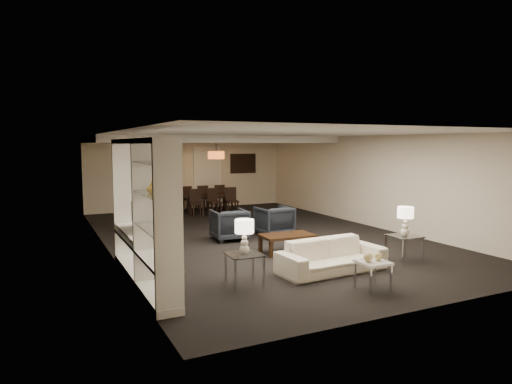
{
  "coord_description": "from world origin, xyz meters",
  "views": [
    {
      "loc": [
        -4.81,
        -9.96,
        2.26
      ],
      "look_at": [
        0.0,
        0.0,
        1.1
      ],
      "focal_mm": 32.0,
      "sensor_mm": 36.0,
      "label": 1
    }
  ],
  "objects": [
    {
      "name": "floor",
      "position": [
        0.0,
        0.0,
        0.0
      ],
      "size": [
        11.0,
        11.0,
        0.0
      ],
      "primitive_type": "plane",
      "color": "black",
      "rests_on": "ground"
    },
    {
      "name": "ceiling",
      "position": [
        0.0,
        0.0,
        2.5
      ],
      "size": [
        7.0,
        11.0,
        0.02
      ],
      "primitive_type": "cube",
      "color": "silver",
      "rests_on": "ground"
    },
    {
      "name": "wall_back",
      "position": [
        0.0,
        5.5,
        1.25
      ],
      "size": [
        7.0,
        0.02,
        2.5
      ],
      "primitive_type": "cube",
      "color": "beige",
      "rests_on": "ground"
    },
    {
      "name": "wall_front",
      "position": [
        0.0,
        -5.5,
        1.25
      ],
      "size": [
        7.0,
        0.02,
        2.5
      ],
      "primitive_type": "cube",
      "color": "beige",
      "rests_on": "ground"
    },
    {
      "name": "wall_left",
      "position": [
        -3.5,
        0.0,
        1.25
      ],
      "size": [
        0.02,
        11.0,
        2.5
      ],
      "primitive_type": "cube",
      "color": "beige",
      "rests_on": "ground"
    },
    {
      "name": "wall_right",
      "position": [
        3.5,
        0.0,
        1.25
      ],
      "size": [
        0.02,
        11.0,
        2.5
      ],
      "primitive_type": "cube",
      "color": "beige",
      "rests_on": "ground"
    },
    {
      "name": "ceiling_soffit",
      "position": [
        0.0,
        3.5,
        2.4
      ],
      "size": [
        7.0,
        4.0,
        0.2
      ],
      "primitive_type": "cube",
      "color": "silver",
      "rests_on": "ceiling"
    },
    {
      "name": "curtains",
      "position": [
        -0.9,
        5.42,
        1.2
      ],
      "size": [
        1.5,
        0.12,
        2.4
      ],
      "primitive_type": "cube",
      "color": "beige",
      "rests_on": "wall_back"
    },
    {
      "name": "door",
      "position": [
        0.7,
        5.47,
        1.05
      ],
      "size": [
        0.9,
        0.05,
        2.1
      ],
      "primitive_type": "cube",
      "color": "silver",
      "rests_on": "wall_back"
    },
    {
      "name": "painting",
      "position": [
        2.1,
        5.46,
        1.55
      ],
      "size": [
        0.95,
        0.04,
        0.65
      ],
      "primitive_type": "cube",
      "color": "#142D38",
      "rests_on": "wall_back"
    },
    {
      "name": "media_unit",
      "position": [
        -3.31,
        -2.6,
        1.18
      ],
      "size": [
        0.38,
        3.4,
        2.35
      ],
      "primitive_type": null,
      "color": "white",
      "rests_on": "wall_left"
    },
    {
      "name": "pendant_light",
      "position": [
        0.3,
        3.5,
        1.92
      ],
      "size": [
        0.52,
        0.52,
        0.24
      ],
      "primitive_type": "cylinder",
      "color": "#D8591E",
      "rests_on": "ceiling_soffit"
    },
    {
      "name": "sofa",
      "position": [
        -0.15,
        -3.41,
        0.29
      ],
      "size": [
        2.01,
        0.87,
        0.58
      ],
      "primitive_type": "imported",
      "rotation": [
        0.0,
        0.0,
        0.05
      ],
      "color": "beige",
      "rests_on": "floor"
    },
    {
      "name": "coffee_table",
      "position": [
        -0.15,
        -1.81,
        0.19
      ],
      "size": [
        1.11,
        0.68,
        0.39
      ],
      "primitive_type": null,
      "rotation": [
        0.0,
        0.0,
        -0.05
      ],
      "color": "black",
      "rests_on": "floor"
    },
    {
      "name": "armchair_left",
      "position": [
        -0.75,
        -0.11,
        0.37
      ],
      "size": [
        0.84,
        0.86,
        0.73
      ],
      "primitive_type": "imported",
      "rotation": [
        0.0,
        0.0,
        3.07
      ],
      "color": "black",
      "rests_on": "floor"
    },
    {
      "name": "armchair_right",
      "position": [
        0.45,
        -0.11,
        0.37
      ],
      "size": [
        0.81,
        0.83,
        0.73
      ],
      "primitive_type": "imported",
      "rotation": [
        0.0,
        0.0,
        3.18
      ],
      "color": "black",
      "rests_on": "floor"
    },
    {
      "name": "side_table_left",
      "position": [
        -1.85,
        -3.41,
        0.25
      ],
      "size": [
        0.58,
        0.58,
        0.51
      ],
      "primitive_type": null,
      "rotation": [
        0.0,
        0.0,
        -0.07
      ],
      "color": "white",
      "rests_on": "floor"
    },
    {
      "name": "side_table_right",
      "position": [
        1.55,
        -3.41,
        0.25
      ],
      "size": [
        0.56,
        0.56,
        0.51
      ],
      "primitive_type": null,
      "rotation": [
        0.0,
        0.0,
        -0.03
      ],
      "color": "silver",
      "rests_on": "floor"
    },
    {
      "name": "table_lamp_left",
      "position": [
        -1.85,
        -3.41,
        0.79
      ],
      "size": [
        0.33,
        0.33,
        0.56
      ],
      "primitive_type": null,
      "rotation": [
        0.0,
        0.0,
        -0.08
      ],
      "color": "beige",
      "rests_on": "side_table_left"
    },
    {
      "name": "table_lamp_right",
      "position": [
        1.55,
        -3.41,
        0.79
      ],
      "size": [
        0.32,
        0.32,
        0.56
      ],
      "primitive_type": null,
      "rotation": [
        0.0,
        0.0,
        0.04
      ],
      "color": "beige",
      "rests_on": "side_table_right"
    },
    {
      "name": "marble_table",
      "position": [
        -0.15,
        -4.51,
        0.23
      ],
      "size": [
        0.46,
        0.46,
        0.45
      ],
      "primitive_type": null,
      "rotation": [
        0.0,
        0.0,
        -0.03
      ],
      "color": "white",
      "rests_on": "floor"
    },
    {
      "name": "gold_gourd_a",
      "position": [
        -0.25,
        -4.51,
        0.52
      ],
      "size": [
        0.14,
        0.14,
        0.14
      ],
      "primitive_type": "sphere",
      "color": "tan",
      "rests_on": "marble_table"
    },
    {
      "name": "gold_gourd_b",
      "position": [
        -0.05,
        -4.51,
        0.51
      ],
      "size": [
        0.13,
        0.13,
        0.13
      ],
      "primitive_type": "sphere",
      "color": "tan",
      "rests_on": "marble_table"
    },
    {
      "name": "television",
      "position": [
        -3.28,
        -1.86,
        1.04
      ],
      "size": [
        1.01,
        0.13,
        0.58
      ],
      "primitive_type": "imported",
      "rotation": [
        0.0,
        0.0,
        1.57
      ],
      "color": "black",
      "rests_on": "media_unit"
    },
    {
      "name": "vase_blue",
      "position": [
        -3.31,
        -3.93,
        1.14
      ],
      "size": [
        0.15,
        0.15,
        0.16
      ],
      "primitive_type": "imported",
      "color": "#224196",
      "rests_on": "media_unit"
    },
    {
      "name": "vase_amber",
      "position": [
        -3.31,
        -3.4,
        1.64
      ],
      "size": [
        0.16,
        0.16,
        0.17
      ],
      "primitive_type": "imported",
      "color": "gold",
      "rests_on": "media_unit"
    },
    {
      "name": "floor_speaker",
      "position": [
        -2.32,
        -0.71,
        0.53
      ],
      "size": [
        0.12,
        0.12,
        1.06
      ],
      "primitive_type": "cube",
      "rotation": [
        0.0,
        0.0,
        -0.02
      ],
      "color": "black",
      "rests_on": "floor"
    },
    {
      "name": "dining_table",
      "position": [
        0.3,
        4.33,
        0.29
      ],
      "size": [
        1.69,
        1.02,
        0.57
      ],
      "primitive_type": "imported",
      "rotation": [
        0.0,
        0.0,
        -0.07
      ],
      "color": "black",
      "rests_on": "floor"
    },
    {
      "name": "chair_nl",
      "position": [
        -0.3,
        3.68,
        0.43
      ],
      "size": [
        0.41,
        0.41,
        0.85
      ],
      "primitive_type": null,
      "rotation": [
        0.0,
        0.0,
        -0.05
      ],
      "color": "black",
      "rests_on": "floor"
    },
    {
      "name": "chair_nm",
      "position": [
        0.3,
        3.68,
        0.43
      ],
      "size": [
        0.43,
        0.43,
        0.85
      ],
      "primitive_type": null,
      "rotation": [
        0.0,
        0.0,
        0.09
      ],
      "color": "black",
      "rests_on": "floor"
    },
    {
      "name": "chair_nr",
      "position": [
        0.9,
        3.68,
        0.43
      ],
      "size": [
        0.44,
        0.44,
        0.85
      ],
      "primitive_type": null,
      "rotation": [
        0.0,
        0.0,
        -0.13
      ],
      "color": "black",
      "rests_on": "floor"
    },
    {
      "name": "chair_fl",
      "position": [
        -0.3,
        4.98,
        0.43
      ],
      "size": [
        0.42,
        0.42,
        0.85
      ],
      "primitive_type": null,
      "rotation": [
        0.0,
        0.0,
        3.2
      ],
      "color": "black",
      "rests_on": "floor"
    },
    {
      "name": "chair_fm",
      "position": [
        0.3,
        4.98,
        0.43
      ],
      "size": [
        0.41,
        0.41,
        0.85
      ],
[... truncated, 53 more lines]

